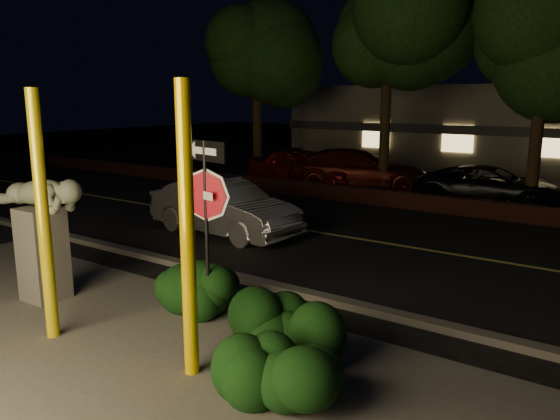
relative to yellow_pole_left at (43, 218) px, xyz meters
The scene contains 22 objects.
ground 10.82m from the yellow_pole_left, 82.50° to the left, with size 90.00×90.00×0.00m, color black.
patio 2.29m from the yellow_pole_left, 16.74° to the right, with size 14.00×6.00×0.02m, color #4C4944.
road 7.91m from the yellow_pole_left, 79.58° to the left, with size 80.00×8.00×0.01m, color black.
lane_marking 7.91m from the yellow_pole_left, 79.58° to the left, with size 80.00×0.12×0.01m, color #B4A948.
curb 4.13m from the yellow_pole_left, 68.18° to the left, with size 80.00×0.25×0.12m, color #4C4944.
brick_wall 12.06m from the yellow_pole_left, 83.31° to the left, with size 40.00×0.35×0.50m, color #451D16.
parking_lot 17.73m from the yellow_pole_left, 85.47° to the left, with size 40.00×12.00×0.01m, color black.
building 25.61m from the yellow_pole_left, 86.88° to the left, with size 22.00×10.20×4.00m.
tree_far_a 15.52m from the yellow_pole_left, 115.94° to the left, with size 4.60×4.60×7.43m.
tree_far_b 14.47m from the yellow_pole_left, 94.59° to the left, with size 5.20×5.20×8.41m.
tree_far_c 14.47m from the yellow_pole_left, 73.78° to the left, with size 4.80×4.80×7.84m.
yellow_pole_left is the anchor object (origin of this frame).
yellow_pole_right 2.45m from the yellow_pole_left, ahead, with size 0.18×0.18×3.66m, color #FFCF00.
signpost 2.28m from the yellow_pole_left, 48.44° to the left, with size 0.94×0.23×2.82m.
sculpture 1.70m from the yellow_pole_left, 150.14° to the left, with size 2.03×0.65×2.18m.
hedge_center 2.54m from the yellow_pole_left, 58.39° to the left, with size 2.19×1.03×1.14m, color black.
hedge_right 3.75m from the yellow_pole_left, 24.50° to the left, with size 1.54×0.82×1.01m, color black.
hedge_far_right 3.90m from the yellow_pole_left, ahead, with size 1.37×0.86×0.95m, color black.
silver_sedan 6.47m from the yellow_pole_left, 107.79° to the left, with size 1.47×4.23×1.39m, color #AEADB2.
parked_car_red 14.27m from the yellow_pole_left, 107.61° to the left, with size 1.79×4.46×1.52m, color maroon.
parked_car_darkred 14.37m from the yellow_pole_left, 99.22° to the left, with size 2.14×5.27×1.53m, color #460F0B.
parked_car_dark 14.28m from the yellow_pole_left, 79.62° to the left, with size 2.09×4.52×1.26m, color black.
Camera 1 is at (5.58, -4.76, 3.44)m, focal length 35.00 mm.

